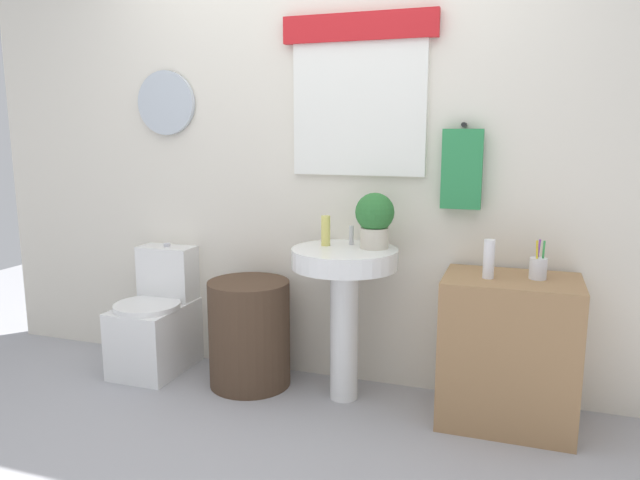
% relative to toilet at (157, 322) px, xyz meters
% --- Properties ---
extents(ground_plane, '(8.00, 8.00, 0.00)m').
position_rel_toilet_xyz_m(ground_plane, '(0.98, -0.88, -0.28)').
color(ground_plane, '#A3A3A8').
extents(back_wall, '(4.40, 0.18, 2.60)m').
position_rel_toilet_xyz_m(back_wall, '(0.98, 0.27, 1.02)').
color(back_wall, silver).
rests_on(back_wall, ground_plane).
extents(toilet, '(0.38, 0.51, 0.74)m').
position_rel_toilet_xyz_m(toilet, '(0.00, 0.00, 0.00)').
color(toilet, white).
rests_on(toilet, ground_plane).
extents(laundry_hamper, '(0.45, 0.45, 0.60)m').
position_rel_toilet_xyz_m(laundry_hamper, '(0.62, -0.03, 0.01)').
color(laundry_hamper, '#4C3828').
rests_on(laundry_hamper, ground_plane).
extents(pedestal_sink, '(0.55, 0.55, 0.81)m').
position_rel_toilet_xyz_m(pedestal_sink, '(1.17, -0.03, 0.34)').
color(pedestal_sink, white).
rests_on(pedestal_sink, ground_plane).
extents(faucet, '(0.03, 0.03, 0.10)m').
position_rel_toilet_xyz_m(faucet, '(1.17, 0.09, 0.58)').
color(faucet, silver).
rests_on(faucet, pedestal_sink).
extents(wooden_cabinet, '(0.63, 0.44, 0.73)m').
position_rel_toilet_xyz_m(wooden_cabinet, '(2.00, -0.03, 0.08)').
color(wooden_cabinet, '#9E754C').
rests_on(wooden_cabinet, ground_plane).
extents(soap_bottle, '(0.05, 0.05, 0.16)m').
position_rel_toilet_xyz_m(soap_bottle, '(1.05, 0.02, 0.61)').
color(soap_bottle, '#DBD166').
rests_on(soap_bottle, pedestal_sink).
extents(potted_plant, '(0.20, 0.20, 0.29)m').
position_rel_toilet_xyz_m(potted_plant, '(1.31, 0.03, 0.69)').
color(potted_plant, beige).
rests_on(potted_plant, pedestal_sink).
extents(lotion_bottle, '(0.05, 0.05, 0.18)m').
position_rel_toilet_xyz_m(lotion_bottle, '(1.89, -0.07, 0.54)').
color(lotion_bottle, white).
rests_on(lotion_bottle, wooden_cabinet).
extents(toothbrush_cup, '(0.08, 0.08, 0.19)m').
position_rel_toilet_xyz_m(toothbrush_cup, '(2.11, -0.01, 0.50)').
color(toothbrush_cup, silver).
rests_on(toothbrush_cup, wooden_cabinet).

